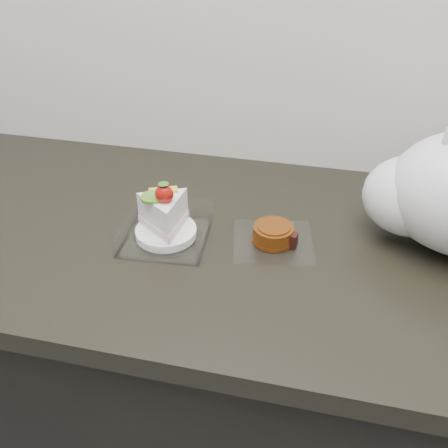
# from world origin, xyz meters

# --- Properties ---
(counter) EXTENTS (2.04, 0.64, 0.90)m
(counter) POSITION_xyz_m (0.00, 1.69, 0.45)
(counter) COLOR black
(counter) RESTS_ON ground
(cake_tray) EXTENTS (0.17, 0.17, 0.12)m
(cake_tray) POSITION_xyz_m (-0.12, 1.65, 0.93)
(cake_tray) COLOR white
(cake_tray) RESTS_ON counter
(mooncake_wrap) EXTENTS (0.17, 0.16, 0.04)m
(mooncake_wrap) POSITION_xyz_m (0.08, 1.69, 0.91)
(mooncake_wrap) COLOR white
(mooncake_wrap) RESTS_ON counter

